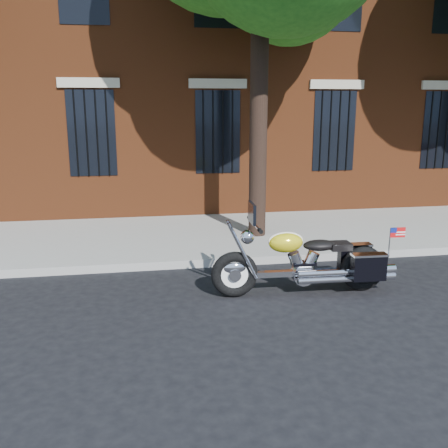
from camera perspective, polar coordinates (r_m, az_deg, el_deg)
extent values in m
plane|color=black|center=(7.96, 5.05, -7.60)|extent=(120.00, 120.00, 0.00)
cube|color=gray|center=(9.20, 2.90, -4.13)|extent=(40.00, 0.16, 0.15)
cube|color=gray|center=(10.97, 0.78, -1.21)|extent=(40.00, 3.60, 0.15)
cube|color=brown|center=(17.63, -3.51, 23.71)|extent=(26.00, 10.00, 12.00)
cube|color=black|center=(12.45, -0.75, 10.45)|extent=(1.10, 0.14, 2.00)
cube|color=#B2A893|center=(12.42, -0.74, 15.75)|extent=(1.40, 0.20, 0.22)
cylinder|color=black|center=(12.37, -0.69, 10.43)|extent=(0.04, 0.04, 2.00)
cylinder|color=black|center=(10.37, 3.96, 11.48)|extent=(0.36, 0.36, 5.00)
torus|color=black|center=(7.56, 1.20, -5.77)|extent=(0.72, 0.18, 0.72)
torus|color=black|center=(8.11, 15.57, -4.93)|extent=(0.72, 0.18, 0.72)
cylinder|color=white|center=(7.56, 1.20, -5.77)|extent=(0.54, 0.08, 0.53)
cylinder|color=white|center=(8.11, 15.57, -4.93)|extent=(0.54, 0.08, 0.53)
ellipsoid|color=white|center=(7.52, 1.20, -5.01)|extent=(0.38, 0.15, 0.21)
ellipsoid|color=yellow|center=(8.07, 15.63, -4.06)|extent=(0.38, 0.16, 0.21)
cube|color=white|center=(7.78, 8.64, -5.53)|extent=(1.61, 0.16, 0.09)
cylinder|color=white|center=(7.80, 9.01, -5.65)|extent=(0.35, 0.20, 0.34)
cylinder|color=white|center=(7.79, 13.20, -5.79)|extent=(1.34, 0.14, 0.10)
ellipsoid|color=yellow|center=(7.57, 7.06, -2.11)|extent=(0.54, 0.32, 0.31)
ellipsoid|color=black|center=(7.74, 10.88, -2.40)|extent=(0.53, 0.32, 0.16)
cube|color=black|center=(8.30, 14.67, -3.59)|extent=(0.52, 0.19, 0.41)
cube|color=black|center=(7.82, 16.20, -4.75)|extent=(0.52, 0.19, 0.41)
cylinder|color=white|center=(7.39, 3.52, -0.02)|extent=(0.07, 0.83, 0.04)
sphere|color=white|center=(7.42, 2.69, -1.49)|extent=(0.22, 0.22, 0.21)
cube|color=black|center=(7.34, 3.21, 1.27)|extent=(0.06, 0.43, 0.30)
cube|color=red|center=(7.81, 19.24, -0.92)|extent=(0.24, 0.02, 0.15)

